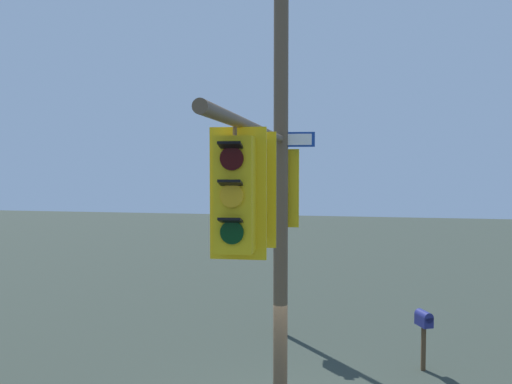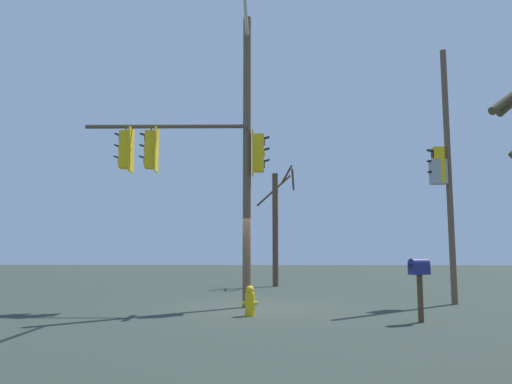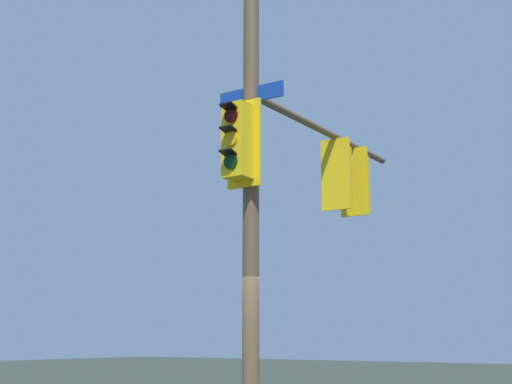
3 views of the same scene
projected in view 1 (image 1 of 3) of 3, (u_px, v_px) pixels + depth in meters
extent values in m
cylinder|color=brown|center=(281.00, 196.00, 8.41)|extent=(0.24, 0.24, 8.58)
cylinder|color=brown|center=(256.00, 129.00, 6.01)|extent=(4.77, 0.17, 0.12)
cube|color=yellow|center=(249.00, 191.00, 5.61)|extent=(0.32, 0.38, 1.10)
cube|color=yellow|center=(251.00, 190.00, 5.78)|extent=(0.07, 0.56, 1.30)
cylinder|color=#2F0403|center=(247.00, 159.00, 5.43)|extent=(0.04, 0.22, 0.22)
cube|color=black|center=(246.00, 148.00, 5.35)|extent=(0.17, 0.22, 0.06)
cylinder|color=#F2A814|center=(247.00, 191.00, 5.45)|extent=(0.04, 0.22, 0.22)
cube|color=black|center=(246.00, 180.00, 5.37)|extent=(0.17, 0.22, 0.06)
cylinder|color=black|center=(247.00, 223.00, 5.47)|extent=(0.04, 0.22, 0.22)
cube|color=black|center=(246.00, 213.00, 5.39)|extent=(0.17, 0.22, 0.06)
cylinder|color=brown|center=(249.00, 133.00, 5.58)|extent=(0.04, 0.04, 0.15)
cube|color=yellow|center=(235.00, 195.00, 4.88)|extent=(0.31, 0.37, 1.10)
cube|color=yellow|center=(238.00, 194.00, 5.05)|extent=(0.06, 0.56, 1.30)
cylinder|color=#2F0403|center=(232.00, 158.00, 4.70)|extent=(0.04, 0.22, 0.22)
cube|color=black|center=(230.00, 145.00, 4.62)|extent=(0.17, 0.22, 0.06)
cylinder|color=#F2A814|center=(232.00, 196.00, 4.72)|extent=(0.04, 0.22, 0.22)
cube|color=black|center=(230.00, 183.00, 4.64)|extent=(0.17, 0.22, 0.06)
cylinder|color=black|center=(232.00, 232.00, 4.73)|extent=(0.04, 0.22, 0.22)
cube|color=black|center=(230.00, 220.00, 4.65)|extent=(0.17, 0.22, 0.06)
cylinder|color=brown|center=(235.00, 128.00, 4.85)|extent=(0.04, 0.04, 0.15)
cube|color=yellow|center=(283.00, 188.00, 8.74)|extent=(0.31, 0.37, 1.10)
cube|color=yellow|center=(282.00, 188.00, 8.57)|extent=(0.05, 0.56, 1.30)
cylinder|color=#2F0403|center=(284.00, 168.00, 8.88)|extent=(0.04, 0.22, 0.22)
cube|color=black|center=(285.00, 161.00, 8.95)|extent=(0.17, 0.21, 0.06)
cylinder|color=#F2A814|center=(284.00, 187.00, 8.90)|extent=(0.04, 0.22, 0.22)
cube|color=black|center=(285.00, 180.00, 8.97)|extent=(0.17, 0.21, 0.06)
cylinder|color=black|center=(284.00, 207.00, 8.92)|extent=(0.04, 0.22, 0.22)
cube|color=black|center=(285.00, 200.00, 8.98)|extent=(0.17, 0.21, 0.06)
cube|color=navy|center=(281.00, 140.00, 8.36)|extent=(0.09, 1.10, 0.24)
cube|color=white|center=(281.00, 139.00, 8.34)|extent=(0.06, 1.00, 0.18)
cylinder|color=brown|center=(278.00, 195.00, 14.64)|extent=(0.18, 0.18, 7.87)
cube|color=#99999E|center=(277.00, 194.00, 14.32)|extent=(0.46, 0.37, 0.76)
cube|color=yellow|center=(277.00, 187.00, 14.32)|extent=(0.31, 0.37, 1.10)
cylinder|color=#2F0403|center=(276.00, 175.00, 14.14)|extent=(0.04, 0.22, 0.22)
cube|color=black|center=(276.00, 170.00, 14.06)|extent=(0.17, 0.22, 0.06)
cylinder|color=#F2A814|center=(276.00, 187.00, 14.15)|extent=(0.04, 0.22, 0.22)
cube|color=black|center=(276.00, 183.00, 14.08)|extent=(0.17, 0.22, 0.06)
cylinder|color=black|center=(276.00, 199.00, 14.17)|extent=(0.04, 0.22, 0.22)
cube|color=black|center=(275.00, 195.00, 14.09)|extent=(0.17, 0.22, 0.06)
cube|color=#4C3823|center=(423.00, 348.00, 12.03)|extent=(0.10, 0.10, 1.05)
cube|color=navy|center=(424.00, 321.00, 11.99)|extent=(0.50, 0.40, 0.24)
cylinder|color=navy|center=(424.00, 316.00, 11.99)|extent=(0.50, 0.40, 0.24)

